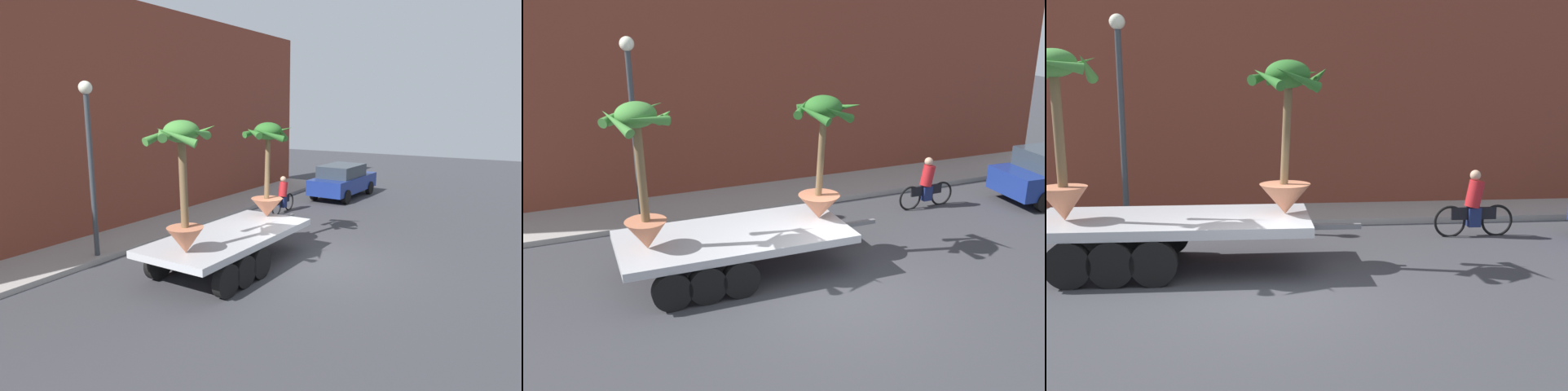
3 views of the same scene
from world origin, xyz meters
TOP-DOWN VIEW (x-y plane):
  - ground_plane at (0.00, 0.00)m, footprint 60.00×60.00m
  - sidewalk at (0.00, 6.10)m, footprint 24.00×2.20m
  - building_facade at (0.00, 7.80)m, footprint 24.00×1.20m
  - flatbed_trailer at (-1.98, 1.72)m, footprint 6.09×2.39m
  - potted_palm_rear at (0.41, 1.82)m, footprint 1.51×1.42m
  - potted_palm_middle at (-3.64, 1.63)m, footprint 1.38×1.40m
  - cyclist at (4.77, 3.64)m, footprint 1.84×0.34m
  - street_lamp at (-3.20, 5.30)m, footprint 0.36×0.36m

SIDE VIEW (x-z plane):
  - ground_plane at x=0.00m, z-range 0.00..0.00m
  - sidewalk at x=0.00m, z-range 0.00..0.15m
  - cyclist at x=4.77m, z-range -0.10..1.44m
  - flatbed_trailer at x=-1.98m, z-range 0.26..1.24m
  - potted_palm_rear at x=0.41m, z-range 1.01..3.88m
  - potted_palm_middle at x=-3.64m, z-range 1.08..4.12m
  - street_lamp at x=-3.20m, z-range 0.82..5.65m
  - building_facade at x=0.00m, z-range 0.00..7.91m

